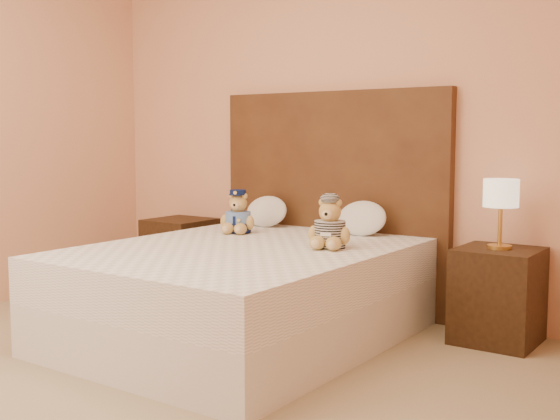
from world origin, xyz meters
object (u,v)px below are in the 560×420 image
Objects in this scene: nightstand_right at (498,295)px; teddy_police at (238,212)px; teddy_prisoner at (330,223)px; lamp at (501,197)px; nightstand_left at (180,254)px; bed at (242,293)px; pillow_left at (266,210)px; pillow_right at (362,217)px.

nightstand_right is 1.93× the size of teddy_police.
teddy_police is 0.97× the size of teddy_prisoner.
lamp reaches higher than nightstand_right.
lamp is at bearing -6.42° from teddy_police.
nightstand_left is 1.83m from teddy_prisoner.
bed is 1.48m from nightstand_right.
lamp is 0.99m from teddy_prisoner.
teddy_prisoner is 0.87× the size of pillow_left.
pillow_right reaches higher than nightstand_right.
bed is 5.94× the size of pillow_left.
nightstand_right is at bearing -1.02° from pillow_left.
nightstand_left is 2.56m from lamp.
pillow_left is 0.77m from pillow_right.
nightstand_left and nightstand_right have the same top height.
pillow_left is at bearing 178.98° from lamp.
teddy_police reaches higher than nightstand_right.
teddy_police is (0.86, -0.35, 0.42)m from nightstand_left.
pillow_right is (1.59, 0.03, 0.40)m from nightstand_left.
pillow_right is (-0.11, 0.58, -0.03)m from teddy_prisoner.
nightstand_right is 1.63× the size of pillow_left.
nightstand_left is (-1.25, 0.80, -0.00)m from bed.
bed is 1.48m from nightstand_left.
lamp is at bearing -1.89° from pillow_right.
nightstand_right is (1.25, 0.80, -0.00)m from bed.
lamp is (-0.00, 0.00, 0.57)m from nightstand_right.
pillow_right is at bearing 178.11° from lamp.
teddy_police is at bearing 130.79° from bed.
pillow_left is 0.97× the size of pillow_right.
lamp reaches higher than nightstand_left.
nightstand_right is 1.06m from teddy_prisoner.
lamp is 0.93m from pillow_right.
pillow_right is (0.73, 0.38, -0.02)m from teddy_police.
bed is 6.80× the size of teddy_prisoner.
teddy_police is 0.85× the size of pillow_left.
pillow_right is at bearing 67.80° from bed.
lamp reaches higher than pillow_right.
teddy_police is 0.39m from pillow_left.
bed is 7.01× the size of teddy_police.
bed is 5.00× the size of lamp.
teddy_police reaches higher than bed.
pillow_left is (-1.68, 0.03, -0.18)m from lamp.
nightstand_left is 1.87× the size of teddy_prisoner.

